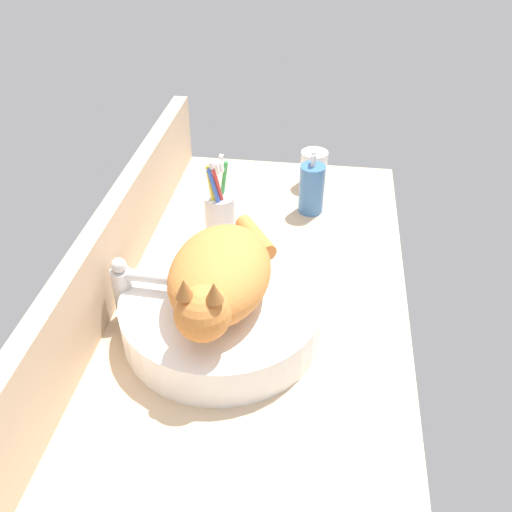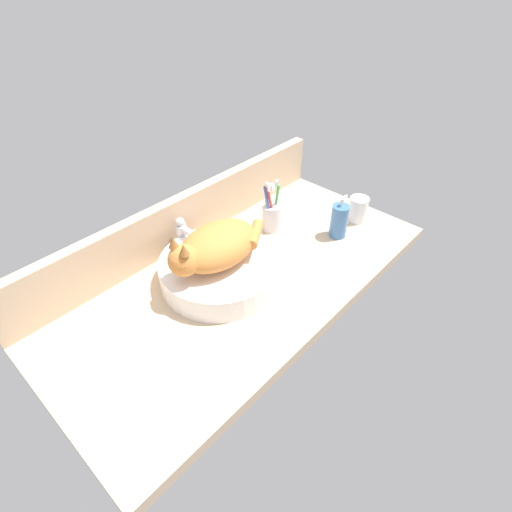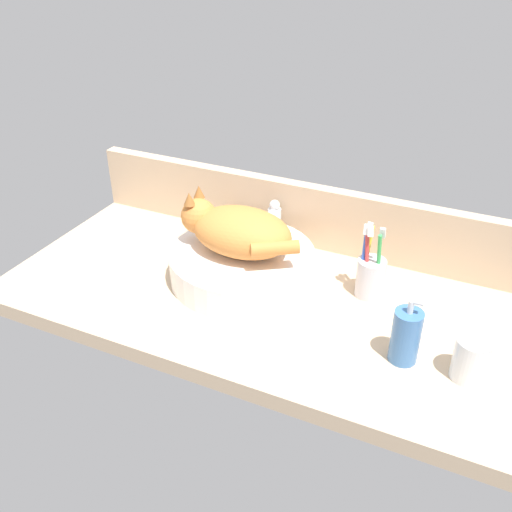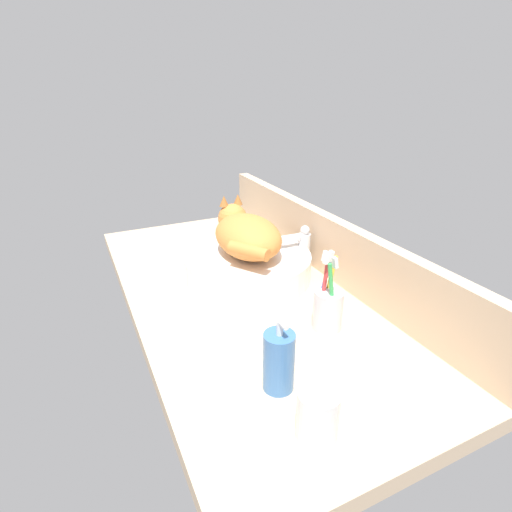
# 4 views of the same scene
# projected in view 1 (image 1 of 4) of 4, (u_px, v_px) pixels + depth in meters

# --- Properties ---
(ground_plane) EXTENTS (1.22, 0.58, 0.04)m
(ground_plane) POSITION_uv_depth(u_px,v_px,m) (252.00, 319.00, 1.09)
(ground_plane) COLOR #D1B28E
(backsplash_panel) EXTENTS (1.22, 0.04, 0.17)m
(backsplash_panel) POSITION_uv_depth(u_px,v_px,m) (105.00, 262.00, 1.05)
(backsplash_panel) COLOR #CCAD8C
(backsplash_panel) RESTS_ON ground_plane
(sink_basin) EXTENTS (0.36, 0.36, 0.08)m
(sink_basin) POSITION_uv_depth(u_px,v_px,m) (222.00, 314.00, 1.01)
(sink_basin) COLOR white
(sink_basin) RESTS_ON ground_plane
(cat) EXTENTS (0.32, 0.18, 0.14)m
(cat) POSITION_uv_depth(u_px,v_px,m) (219.00, 277.00, 0.94)
(cat) COLOR orange
(cat) RESTS_ON sink_basin
(faucet) EXTENTS (0.04, 0.12, 0.14)m
(faucet) POSITION_uv_depth(u_px,v_px,m) (129.00, 288.00, 1.02)
(faucet) COLOR silver
(faucet) RESTS_ON ground_plane
(soap_dispenser) EXTENTS (0.06, 0.06, 0.15)m
(soap_dispenser) POSITION_uv_depth(u_px,v_px,m) (312.00, 188.00, 1.33)
(soap_dispenser) COLOR #3F72B2
(soap_dispenser) RESTS_ON ground_plane
(toothbrush_cup) EXTENTS (0.07, 0.07, 0.19)m
(toothbrush_cup) POSITION_uv_depth(u_px,v_px,m) (220.00, 213.00, 1.25)
(toothbrush_cup) COLOR silver
(toothbrush_cup) RESTS_ON ground_plane
(water_glass) EXTENTS (0.07, 0.07, 0.09)m
(water_glass) POSITION_uv_depth(u_px,v_px,m) (314.00, 171.00, 1.44)
(water_glass) COLOR white
(water_glass) RESTS_ON ground_plane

